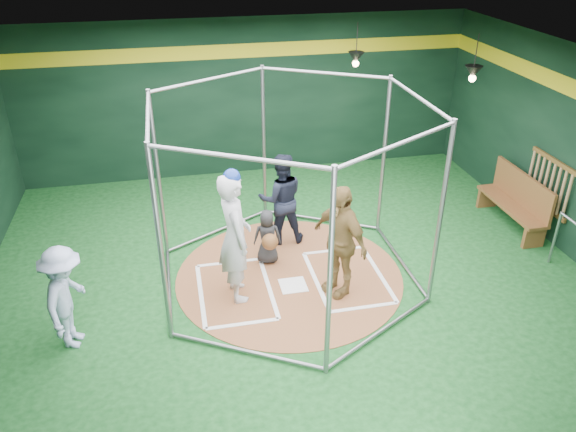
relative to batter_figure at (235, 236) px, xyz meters
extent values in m
cube|color=#0D3D15|center=(0.92, 0.33, -1.10)|extent=(10.00, 9.00, 0.02)
cube|color=black|center=(0.92, 0.33, 2.41)|extent=(10.00, 9.00, 0.02)
cube|color=black|center=(0.92, 4.83, 0.66)|extent=(10.00, 0.10, 3.50)
cube|color=black|center=(0.92, -4.17, 0.66)|extent=(10.00, 0.10, 3.50)
cube|color=black|center=(5.92, 0.33, 0.66)|extent=(0.10, 9.00, 3.50)
cube|color=gold|center=(0.92, 4.80, 1.71)|extent=(10.00, 0.01, 0.30)
cylinder|color=brown|center=(0.92, 0.33, -1.08)|extent=(3.80, 3.80, 0.01)
cube|color=white|center=(0.92, 0.03, -1.07)|extent=(0.43, 0.43, 0.01)
cube|color=white|center=(-0.03, 0.93, -1.07)|extent=(1.10, 0.07, 0.01)
cube|color=white|center=(-0.03, -0.77, -1.07)|extent=(1.10, 0.07, 0.01)
cube|color=white|center=(-0.58, 0.08, -1.07)|extent=(0.07, 1.70, 0.01)
cube|color=white|center=(0.52, 0.08, -1.07)|extent=(0.07, 1.70, 0.01)
cube|color=white|center=(1.87, 0.93, -1.07)|extent=(1.10, 0.07, 0.01)
cube|color=white|center=(1.87, -0.77, -1.07)|extent=(1.10, 0.07, 0.01)
cube|color=white|center=(1.32, 0.08, -1.07)|extent=(0.07, 1.70, 0.01)
cube|color=white|center=(2.42, 0.08, -1.07)|extent=(0.07, 1.70, 0.01)
cylinder|color=gray|center=(2.91, 1.48, 0.41)|extent=(0.07, 0.07, 3.00)
cylinder|color=gray|center=(0.92, 2.63, 0.41)|extent=(0.07, 0.07, 3.00)
cylinder|color=gray|center=(-1.07, 1.48, 0.41)|extent=(0.07, 0.07, 3.00)
cylinder|color=gray|center=(-1.07, -0.82, 0.41)|extent=(0.07, 0.07, 3.00)
cylinder|color=gray|center=(0.92, -1.97, 0.41)|extent=(0.07, 0.07, 3.00)
cylinder|color=gray|center=(2.91, -0.82, 0.41)|extent=(0.07, 0.07, 3.00)
cylinder|color=gray|center=(1.91, 2.05, 1.86)|extent=(2.02, 1.20, 0.06)
cylinder|color=gray|center=(1.91, 2.05, -1.04)|extent=(2.02, 1.20, 0.06)
cylinder|color=gray|center=(-0.08, 2.05, 1.86)|extent=(2.02, 1.20, 0.06)
cylinder|color=gray|center=(-0.08, 2.05, -1.04)|extent=(2.02, 1.20, 0.06)
cylinder|color=gray|center=(-1.07, 0.33, 1.86)|extent=(0.06, 2.30, 0.06)
cylinder|color=gray|center=(-1.07, 0.33, -1.04)|extent=(0.06, 2.30, 0.06)
cylinder|color=gray|center=(-0.08, -1.40, 1.86)|extent=(2.02, 1.20, 0.06)
cylinder|color=gray|center=(-0.08, -1.40, -1.04)|extent=(2.02, 1.20, 0.06)
cylinder|color=gray|center=(1.91, -1.40, 1.86)|extent=(2.02, 1.20, 0.06)
cylinder|color=gray|center=(1.91, -1.40, -1.04)|extent=(2.02, 1.20, 0.06)
cylinder|color=gray|center=(2.91, 0.33, 1.86)|extent=(0.06, 2.30, 0.06)
cylinder|color=gray|center=(2.91, 0.33, -1.04)|extent=(0.06, 2.30, 0.06)
cube|color=brown|center=(5.86, 0.73, 0.41)|extent=(0.05, 1.25, 0.08)
cube|color=brown|center=(5.86, 0.73, -0.49)|extent=(0.05, 1.25, 0.08)
cylinder|color=tan|center=(5.84, 0.18, -0.04)|extent=(0.06, 0.06, 0.85)
cylinder|color=tan|center=(5.84, 0.34, -0.04)|extent=(0.06, 0.06, 0.85)
cylinder|color=tan|center=(5.84, 0.49, -0.04)|extent=(0.06, 0.06, 0.85)
cylinder|color=tan|center=(5.84, 0.65, -0.04)|extent=(0.06, 0.06, 0.85)
cylinder|color=tan|center=(5.84, 0.81, -0.04)|extent=(0.06, 0.06, 0.85)
cylinder|color=tan|center=(5.84, 0.96, -0.04)|extent=(0.06, 0.06, 0.85)
cylinder|color=tan|center=(5.84, 1.12, -0.04)|extent=(0.06, 0.06, 0.85)
cylinder|color=tan|center=(5.84, 1.28, -0.04)|extent=(0.06, 0.06, 0.85)
cone|color=black|center=(3.12, 3.93, 1.66)|extent=(0.34, 0.34, 0.22)
sphere|color=#FFD899|center=(3.12, 3.93, 1.53)|extent=(0.14, 0.14, 0.14)
cylinder|color=black|center=(3.12, 3.93, 2.01)|extent=(0.02, 0.02, 0.70)
cone|color=black|center=(4.92, 2.33, 1.66)|extent=(0.34, 0.34, 0.22)
sphere|color=#FFD899|center=(4.92, 2.33, 1.53)|extent=(0.14, 0.14, 0.14)
cylinder|color=black|center=(4.92, 2.33, 2.01)|extent=(0.02, 0.02, 0.70)
imported|color=#B9B9C0|center=(0.00, 0.00, -0.02)|extent=(0.59, 0.82, 2.11)
sphere|color=navy|center=(0.00, 0.00, 0.97)|extent=(0.26, 0.26, 0.26)
imported|color=#AB8849|center=(1.59, -0.24, -0.14)|extent=(0.90, 1.18, 1.86)
imported|color=black|center=(0.65, 0.85, -0.58)|extent=(0.52, 0.38, 0.98)
sphere|color=brown|center=(0.65, 0.60, -0.54)|extent=(0.28, 0.28, 0.28)
imported|color=black|center=(1.02, 1.50, -0.22)|extent=(0.86, 0.68, 1.72)
imported|color=#A9B8DF|center=(-2.41, -0.64, -0.31)|extent=(0.77, 1.10, 1.56)
cube|color=brown|center=(5.47, 1.13, -0.66)|extent=(0.43, 1.85, 0.06)
cube|color=brown|center=(5.64, 1.13, -0.32)|extent=(0.06, 1.85, 0.62)
cube|color=brown|center=(5.47, 0.31, -0.88)|extent=(0.41, 0.08, 0.41)
cube|color=brown|center=(5.47, 1.95, -0.88)|extent=(0.41, 0.08, 0.41)
cylinder|color=gray|center=(5.47, -0.21, -0.59)|extent=(0.05, 0.05, 1.00)
camera|label=1|loc=(-0.75, -7.33, 4.32)|focal=35.00mm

